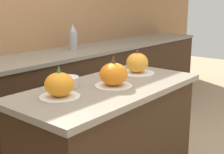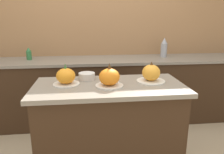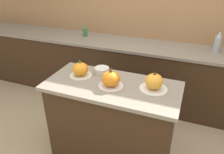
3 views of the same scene
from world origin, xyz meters
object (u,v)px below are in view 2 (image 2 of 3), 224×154
object	(u,v)px
pumpkin_cake_center	(110,78)
pumpkin_cake_right	(151,74)
pumpkin_cake_left	(66,77)
mixing_bowl	(87,76)
bottle_tall	(164,48)
bottle_short	(29,54)

from	to	relation	value
pumpkin_cake_center	pumpkin_cake_right	bearing A→B (deg)	13.20
pumpkin_cake_left	pumpkin_cake_right	world-z (taller)	same
pumpkin_cake_right	mixing_bowl	bearing A→B (deg)	167.23
pumpkin_cake_left	bottle_tall	distance (m)	1.71
pumpkin_cake_center	bottle_short	distance (m)	1.57
pumpkin_cake_center	bottle_tall	world-z (taller)	bottle_tall
bottle_short	pumpkin_cake_right	bearing A→B (deg)	-42.91
pumpkin_cake_left	bottle_short	distance (m)	1.32
pumpkin_cake_right	bottle_tall	bearing A→B (deg)	65.97
pumpkin_cake_right	mixing_bowl	world-z (taller)	pumpkin_cake_right
bottle_tall	mixing_bowl	bearing A→B (deg)	-135.10
pumpkin_cake_right	bottle_short	size ratio (longest dim) A/B	1.50
pumpkin_cake_left	bottle_short	bearing A→B (deg)	115.78
pumpkin_cake_left	pumpkin_cake_right	size ratio (longest dim) A/B	0.89
pumpkin_cake_right	bottle_tall	xyz separation A→B (m)	(0.53, 1.18, 0.05)
pumpkin_cake_left	mixing_bowl	size ratio (longest dim) A/B	1.50
pumpkin_cake_left	pumpkin_cake_center	distance (m)	0.35
pumpkin_cake_center	pumpkin_cake_right	xyz separation A→B (m)	(0.36, 0.08, -0.00)
pumpkin_cake_left	mixing_bowl	distance (m)	0.21
bottle_tall	pumpkin_cake_center	bearing A→B (deg)	-124.99
bottle_tall	mixing_bowl	size ratio (longest dim) A/B	1.88
pumpkin_cake_center	mixing_bowl	distance (m)	0.27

